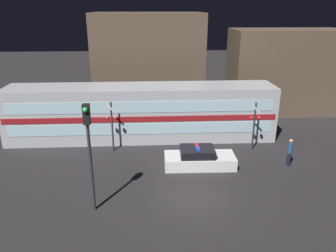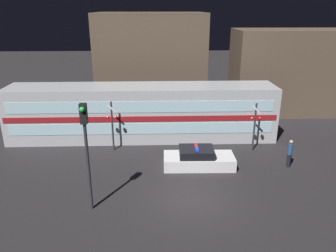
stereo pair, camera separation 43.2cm
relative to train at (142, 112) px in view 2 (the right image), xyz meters
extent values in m
plane|color=#262326|center=(2.73, -8.33, -1.95)|extent=(120.00, 120.00, 0.00)
cube|color=#B7BABF|center=(0.00, 0.01, 0.00)|extent=(19.07, 3.07, 3.90)
cube|color=maroon|center=(0.00, -1.54, 0.00)|extent=(18.68, 0.03, 0.39)
cube|color=silver|center=(0.00, -1.54, -0.70)|extent=(18.11, 0.02, 0.78)
cube|color=silver|center=(0.00, -1.54, 0.86)|extent=(18.11, 0.02, 0.78)
cube|color=silver|center=(3.57, -4.90, -1.59)|extent=(4.28, 1.83, 0.72)
cube|color=black|center=(3.40, -4.90, -0.99)|extent=(2.07, 1.57, 0.49)
cube|color=blue|center=(3.39, -5.16, -0.69)|extent=(0.21, 0.52, 0.12)
cube|color=red|center=(3.41, -4.64, -0.69)|extent=(0.21, 0.52, 0.12)
cylinder|color=black|center=(9.01, -5.13, -1.54)|extent=(0.25, 0.25, 0.83)
cylinder|color=navy|center=(9.01, -5.13, -0.77)|extent=(0.29, 0.29, 0.69)
sphere|color=tan|center=(9.01, -5.13, -0.32)|extent=(0.22, 0.22, 0.22)
cylinder|color=#2D2D33|center=(7.51, -2.61, -0.30)|extent=(0.12, 0.12, 3.31)
sphere|color=red|center=(7.26, -2.74, 0.36)|extent=(0.23, 0.23, 0.23)
sphere|color=red|center=(7.77, -2.74, 0.36)|extent=(0.23, 0.23, 0.23)
cube|color=white|center=(7.51, -2.69, 0.96)|extent=(0.58, 0.03, 0.58)
cylinder|color=#2D2D33|center=(-1.90, -2.24, -0.25)|extent=(0.12, 0.12, 3.40)
sphere|color=red|center=(-2.15, -2.37, 0.43)|extent=(0.23, 0.23, 0.23)
sphere|color=red|center=(-1.65, -2.37, 0.43)|extent=(0.23, 0.23, 0.23)
cube|color=white|center=(-1.90, -2.32, 1.04)|extent=(0.58, 0.03, 0.58)
cylinder|color=#2D2D33|center=(-2.12, -9.14, 0.23)|extent=(0.14, 0.14, 4.36)
cube|color=black|center=(-2.12, -9.14, 2.85)|extent=(0.30, 0.30, 0.90)
sphere|color=green|center=(-2.12, -9.33, 3.11)|extent=(0.23, 0.23, 0.23)
cube|color=brown|center=(0.57, 8.61, 2.41)|extent=(9.86, 6.82, 8.71)
cube|color=brown|center=(12.87, 6.07, 1.73)|extent=(9.82, 4.55, 7.37)
camera|label=1|loc=(0.63, -22.72, 7.19)|focal=35.00mm
camera|label=2|loc=(1.06, -22.74, 7.19)|focal=35.00mm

